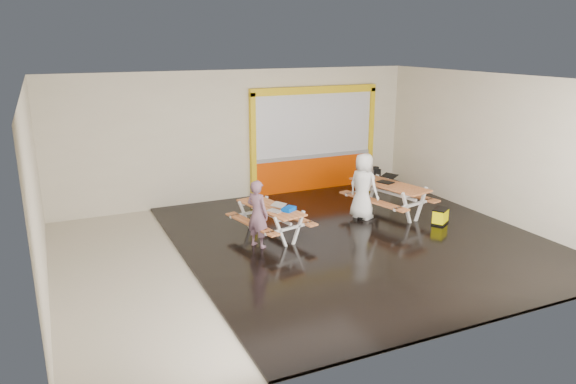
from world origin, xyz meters
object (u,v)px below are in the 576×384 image
picnic_table_right (389,191)px  fluke_bag (440,216)px  person_left (258,214)px  dark_case (363,215)px  person_right (363,186)px  laptop_right (387,180)px  blue_pouch (289,209)px  picnic_table_left (271,214)px  laptop_left (276,209)px  backpack (375,176)px  toolbox (366,173)px

picnic_table_right → fluke_bag: 1.39m
person_left → dark_case: bearing=-105.0°
person_right → dark_case: person_right is taller
picnic_table_right → person_right: (-0.79, -0.05, 0.23)m
laptop_right → blue_pouch: size_ratio=1.87×
picnic_table_left → laptop_right: laptop_right is taller
person_left → person_right: size_ratio=0.90×
person_right → laptop_left: size_ratio=3.59×
laptop_left → blue_pouch: (0.24, -0.12, -0.01)m
picnic_table_right → person_left: person_left is taller
person_left → laptop_right: size_ratio=2.69×
dark_case → blue_pouch: bearing=-163.6°
backpack → fluke_bag: 2.28m
laptop_right → fluke_bag: 1.60m
laptop_right → backpack: (0.24, 0.88, -0.13)m
picnic_table_right → backpack: (0.28, 1.04, 0.12)m
person_left → laptop_left: bearing=-102.1°
picnic_table_left → picnic_table_right: size_ratio=0.87×
dark_case → backpack: bearing=46.3°
laptop_left → backpack: (3.55, 1.60, -0.02)m
picnic_table_left → dark_case: picnic_table_left is taller
picnic_table_right → blue_pouch: picnic_table_right is taller
laptop_right → toolbox: toolbox is taller
person_right → blue_pouch: (-2.25, -0.62, -0.09)m
toolbox → fluke_bag: (0.82, -2.00, -0.68)m
picnic_table_left → picnic_table_right: 3.29m
laptop_left → blue_pouch: size_ratio=1.56×
picnic_table_right → laptop_left: size_ratio=5.23×
picnic_table_left → person_left: 0.69m
person_left → laptop_left: (0.48, 0.14, 0.01)m
laptop_left → toolbox: size_ratio=1.18×
person_left → person_right: (2.97, 0.64, 0.10)m
laptop_left → person_left: bearing=-164.2°
dark_case → picnic_table_right: bearing=-0.8°
person_right → toolbox: (0.65, 0.91, 0.05)m
person_left → laptop_left: size_ratio=3.22×
person_left → laptop_right: 3.89m
person_right → dark_case: (0.07, 0.06, -0.75)m
toolbox → laptop_right: bearing=-76.4°
blue_pouch → dark_case: 2.51m
picnic_table_right → person_left: size_ratio=1.62×
picnic_table_left → picnic_table_right: picnic_table_right is taller
picnic_table_left → fluke_bag: bearing=-12.8°
person_left → laptop_left: 0.50m
person_right → dark_case: 0.75m
picnic_table_left → blue_pouch: blue_pouch is taller
picnic_table_left → person_right: 2.52m
person_left → laptop_right: (3.79, 0.85, 0.12)m
person_right → toolbox: person_right is taller
blue_pouch → picnic_table_left: bearing=119.2°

